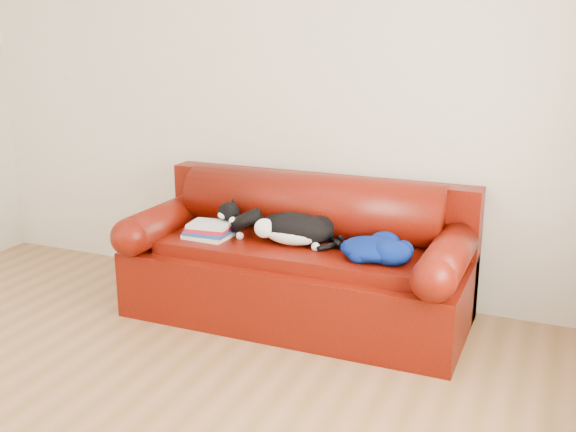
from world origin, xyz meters
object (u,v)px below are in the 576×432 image
(sofa_base, at_px, (297,282))
(book_stack, at_px, (209,230))
(cat, at_px, (294,230))
(blanket, at_px, (375,248))

(sofa_base, xyz_separation_m, book_stack, (-0.54, -0.14, 0.31))
(cat, bearing_deg, book_stack, 172.29)
(book_stack, height_order, blanket, blanket)
(sofa_base, bearing_deg, cat, -91.73)
(book_stack, xyz_separation_m, cat, (0.54, 0.09, 0.04))
(book_stack, bearing_deg, cat, 9.03)
(cat, bearing_deg, blanket, -22.78)
(sofa_base, xyz_separation_m, cat, (-0.00, -0.05, 0.36))
(sofa_base, height_order, blanket, blanket)
(book_stack, bearing_deg, blanket, 1.62)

